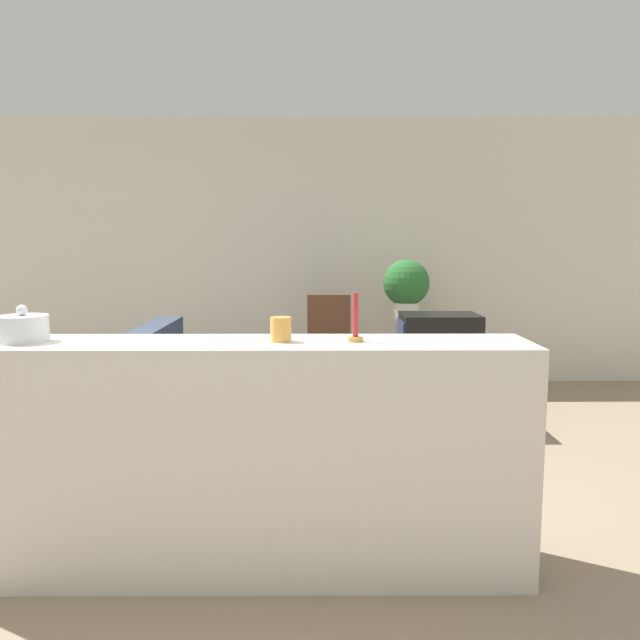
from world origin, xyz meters
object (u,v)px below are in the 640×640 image
Objects in this scene: potted_plant at (406,286)px; decorative_bowl at (23,328)px; wooden_chair at (329,346)px; television at (439,342)px; couch at (185,403)px.

decorative_bowl is (-2.11, -3.23, 0.05)m from potted_plant.
wooden_chair is 0.96m from potted_plant.
television is at bearing -83.53° from potted_plant.
wooden_chair is at bearing 45.82° from couch.
wooden_chair reaches higher than television.
television is at bearing 44.79° from decorative_bowl.
wooden_chair is at bearing 140.73° from television.
wooden_chair reaches higher than couch.
couch is at bearing -141.62° from potted_plant.
wooden_chair is 4.63× the size of decorative_bowl.
couch is at bearing -134.18° from wooden_chair.
couch is 8.90× the size of decorative_bowl.
decorative_bowl is (-2.22, -2.21, 0.42)m from television.
couch is 3.29× the size of potted_plant.
television is 0.63× the size of wooden_chair.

